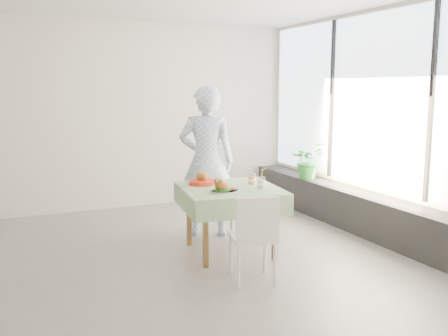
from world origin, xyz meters
name	(u,v)px	position (x,y,z in m)	size (l,w,h in m)	color
floor	(149,261)	(0.00, 0.00, 0.00)	(6.00, 6.00, 0.00)	slate
wall_back	(100,116)	(0.00, 2.50, 1.40)	(6.00, 0.02, 2.80)	silver
wall_front	(263,164)	(0.00, -2.50, 1.40)	(6.00, 0.02, 2.80)	silver
wall_right	(377,121)	(3.00, 0.00, 1.40)	(0.02, 5.00, 2.80)	silver
window_pane	(376,102)	(2.97, 0.00, 1.65)	(0.01, 4.80, 2.18)	#D1E0F9
window_ledge	(360,211)	(2.80, 0.00, 0.25)	(0.40, 4.80, 0.50)	black
cafe_table	(230,212)	(0.91, -0.09, 0.46)	(1.16, 1.16, 0.74)	brown
chair_far	(214,214)	(1.03, 0.65, 0.26)	(0.42, 0.42, 0.83)	white
chair_near	(253,254)	(0.75, -0.94, 0.26)	(0.48, 0.48, 0.85)	white
diner	(207,161)	(0.93, 0.64, 0.93)	(0.68, 0.45, 1.86)	#92BCEA
main_dish	(223,187)	(0.73, -0.29, 0.79)	(0.31, 0.31, 0.16)	white
juice_cup_orange	(252,179)	(1.21, -0.04, 0.80)	(0.09, 0.09, 0.25)	white
juice_cup_lemonade	(261,183)	(1.19, -0.29, 0.80)	(0.09, 0.09, 0.26)	white
second_dish	(202,181)	(0.69, 0.18, 0.78)	(0.30, 0.30, 0.14)	red
potted_plant	(308,160)	(2.72, 1.11, 0.77)	(0.48, 0.42, 0.53)	#2B8330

